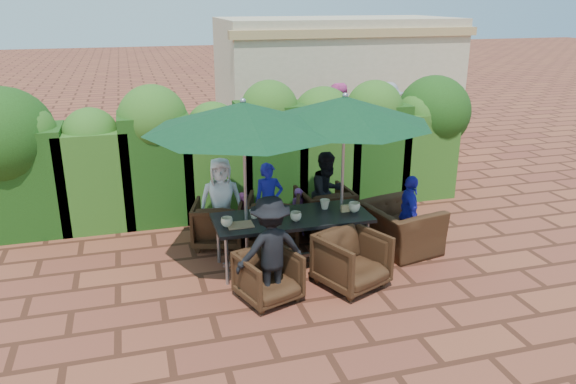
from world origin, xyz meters
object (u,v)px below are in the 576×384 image
object	(u,v)px
umbrella_left	(243,117)
umbrella_right	(345,110)
chair_near_left	(268,274)
dining_table	(292,221)
chair_far_mid	(274,217)
chair_far_left	(219,221)
chair_end_right	(400,220)
chair_far_right	(325,208)
chair_near_right	(352,258)

from	to	relation	value
umbrella_left	umbrella_right	xyz separation A→B (m)	(1.44, 0.05, -0.00)
umbrella_left	chair_near_left	bearing A→B (deg)	-84.65
dining_table	chair_far_mid	xyz separation A→B (m)	(-0.05, 0.85, -0.25)
umbrella_left	chair_far_left	size ratio (longest dim) A/B	3.39
dining_table	chair_end_right	bearing A→B (deg)	1.26
umbrella_right	chair_far_left	distance (m)	2.64
chair_far_left	chair_near_left	world-z (taller)	chair_far_left
dining_table	chair_far_left	distance (m)	1.37
chair_near_left	umbrella_left	bearing A→B (deg)	76.29
chair_far_right	chair_end_right	xyz separation A→B (m)	(0.88, -0.97, 0.06)
umbrella_right	chair_far_mid	world-z (taller)	umbrella_right
chair_far_right	chair_end_right	bearing A→B (deg)	129.07
umbrella_right	chair_end_right	size ratio (longest dim) A/B	2.25
dining_table	chair_far_right	size ratio (longest dim) A/B	2.65
chair_far_mid	chair_far_right	bearing A→B (deg)	-151.70
umbrella_right	umbrella_left	bearing A→B (deg)	-178.10
dining_table	chair_far_right	bearing A→B (deg)	49.72
chair_far_left	chair_near_left	distance (m)	1.90
umbrella_right	chair_far_mid	bearing A→B (deg)	137.18
umbrella_left	chair_far_left	bearing A→B (deg)	104.57
chair_near_right	umbrella_left	bearing A→B (deg)	122.00
umbrella_left	dining_table	bearing A→B (deg)	-2.63
umbrella_right	chair_near_left	size ratio (longest dim) A/B	3.46
chair_far_mid	chair_end_right	bearing A→B (deg)	173.91
dining_table	umbrella_right	size ratio (longest dim) A/B	0.90
chair_far_left	chair_far_mid	xyz separation A→B (m)	(0.86, -0.14, 0.03)
chair_end_right	chair_far_mid	bearing A→B (deg)	54.43
umbrella_right	chair_end_right	world-z (taller)	umbrella_right
umbrella_right	chair_end_right	distance (m)	1.98
chair_far_mid	chair_far_right	distance (m)	0.92
umbrella_right	chair_near_right	world-z (taller)	umbrella_right
umbrella_left	chair_end_right	xyz separation A→B (m)	(2.39, 0.01, -1.73)
chair_far_right	chair_near_right	distance (m)	1.86
chair_far_right	umbrella_left	bearing A→B (deg)	29.62
umbrella_right	chair_far_right	size ratio (longest dim) A/B	2.95
chair_far_left	umbrella_left	bearing A→B (deg)	121.03
umbrella_left	chair_near_left	xyz separation A→B (m)	(0.09, -0.92, -1.86)
umbrella_left	chair_far_right	world-z (taller)	umbrella_left
chair_far_left	chair_far_right	bearing A→B (deg)	-162.80
chair_near_right	umbrella_right	bearing A→B (deg)	55.07
dining_table	umbrella_right	bearing A→B (deg)	5.74
dining_table	chair_far_left	xyz separation A→B (m)	(-0.91, 0.98, -0.28)
umbrella_right	chair_near_left	world-z (taller)	umbrella_right
chair_near_left	chair_near_right	xyz separation A→B (m)	(1.17, 0.05, 0.05)
chair_far_left	dining_table	bearing A→B (deg)	149.22
dining_table	umbrella_left	world-z (taller)	umbrella_left
dining_table	umbrella_right	world-z (taller)	umbrella_right
umbrella_left	umbrella_right	bearing A→B (deg)	1.90
dining_table	chair_near_right	distance (m)	1.06
chair_far_mid	chair_near_right	size ratio (longest dim) A/B	1.02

